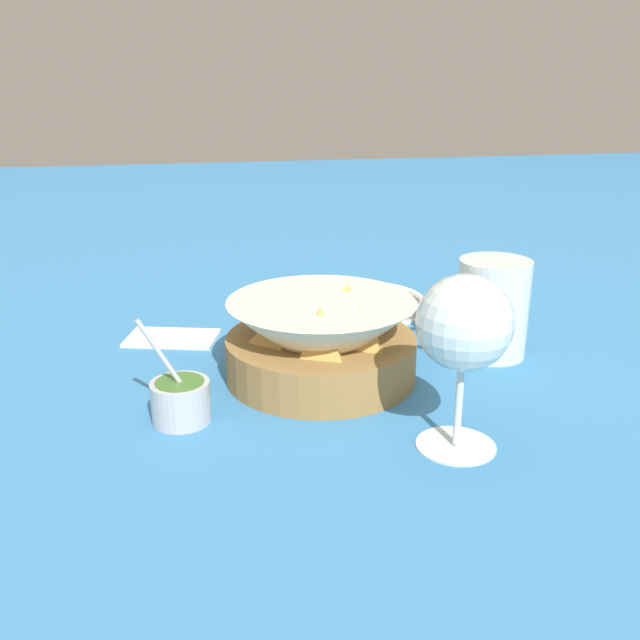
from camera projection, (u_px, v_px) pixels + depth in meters
name	position (u px, v px, depth m)	size (l,w,h in m)	color
ground_plane	(326.00, 388.00, 0.77)	(4.00, 4.00, 0.00)	teal
food_basket	(321.00, 343.00, 0.79)	(0.21, 0.21, 0.10)	olive
sauce_cup	(181.00, 399.00, 0.70)	(0.07, 0.06, 0.11)	#B7B7BC
wine_glass	(464.00, 328.00, 0.62)	(0.09, 0.09, 0.16)	silver
beer_mug	(490.00, 312.00, 0.85)	(0.13, 0.09, 0.12)	silver
side_plate	(364.00, 303.00, 1.03)	(0.18, 0.18, 0.01)	white
napkin	(172.00, 337.00, 0.91)	(0.13, 0.10, 0.01)	white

